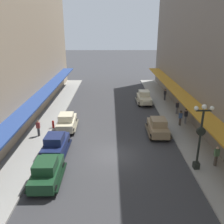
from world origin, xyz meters
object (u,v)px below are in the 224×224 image
pedestrian_0 (180,118)px  pedestrian_2 (177,107)px  parked_car_2 (67,121)px  lamp_post_with_clock (200,135)px  parked_car_1 (158,126)px  pedestrian_4 (38,128)px  parked_car_4 (47,171)px  fire_hydrant (53,124)px  pedestrian_3 (216,156)px  pedestrian_5 (165,95)px  pedestrian_1 (186,116)px  parked_car_3 (144,97)px  parked_car_0 (56,144)px

pedestrian_0 → pedestrian_2: bearing=80.2°
parked_car_2 → lamp_post_with_clock: 13.79m
parked_car_1 → pedestrian_0: size_ratio=2.56×
pedestrian_4 → parked_car_1: bearing=2.3°
parked_car_4 → pedestrian_0: 15.64m
fire_hydrant → parked_car_4: bearing=-79.5°
pedestrian_0 → pedestrian_3: size_ratio=1.02×
parked_car_2 → pedestrian_0: parked_car_2 is taller
pedestrian_5 → pedestrian_0: bearing=-92.5°
pedestrian_5 → pedestrian_1: bearing=-87.8°
fire_hydrant → pedestrian_1: size_ratio=0.49×
parked_car_3 → pedestrian_3: size_ratio=2.60×
parked_car_3 → pedestrian_2: bearing=-53.4°
parked_car_1 → pedestrian_2: bearing=58.8°
parked_car_1 → pedestrian_5: 12.15m
pedestrian_2 → pedestrian_3: same height
parked_car_3 → pedestrian_2: parked_car_3 is taller
parked_car_2 → pedestrian_1: bearing=5.5°
parked_car_0 → parked_car_1: size_ratio=1.00×
parked_car_1 → parked_car_2: 9.56m
pedestrian_1 → fire_hydrant: bearing=-175.7°
fire_hydrant → pedestrian_3: bearing=-27.6°
parked_car_0 → lamp_post_with_clock: lamp_post_with_clock is taller
parked_car_3 → fire_hydrant: parked_car_3 is taller
parked_car_2 → pedestrian_3: 14.82m
parked_car_2 → pedestrian_3: size_ratio=2.62×
pedestrian_1 → parked_car_2: bearing=-174.5°
parked_car_4 → pedestrian_4: bearing=110.2°
lamp_post_with_clock → pedestrian_4: lamp_post_with_clock is taller
parked_car_4 → lamp_post_with_clock: size_ratio=0.83×
parked_car_4 → parked_car_1: bearing=40.1°
lamp_post_with_clock → pedestrian_0: 8.74m
parked_car_4 → parked_car_2: bearing=91.3°
pedestrian_2 → lamp_post_with_clock: bearing=-98.1°
pedestrian_1 → lamp_post_with_clock: bearing=-101.7°
parked_car_1 → pedestrian_4: size_ratio=2.61×
pedestrian_1 → parked_car_1: bearing=-143.7°
fire_hydrant → pedestrian_0: bearing=2.3°
pedestrian_2 → pedestrian_3: (-0.11, -11.74, 0.00)m
pedestrian_3 → pedestrian_1: bearing=88.4°
parked_car_1 → fire_hydrant: bearing=171.8°
parked_car_1 → pedestrian_4: (-11.93, -0.48, 0.05)m
pedestrian_1 → pedestrian_4: bearing=-168.6°
parked_car_0 → parked_car_4: size_ratio=1.00×
lamp_post_with_clock → pedestrian_3: lamp_post_with_clock is taller
fire_hydrant → pedestrian_0: (13.85, 0.55, 0.45)m
parked_car_2 → parked_car_3: (9.48, 9.06, 0.00)m
pedestrian_1 → pedestrian_5: bearing=92.2°
pedestrian_4 → pedestrian_5: pedestrian_5 is taller
parked_car_2 → pedestrian_0: 12.35m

